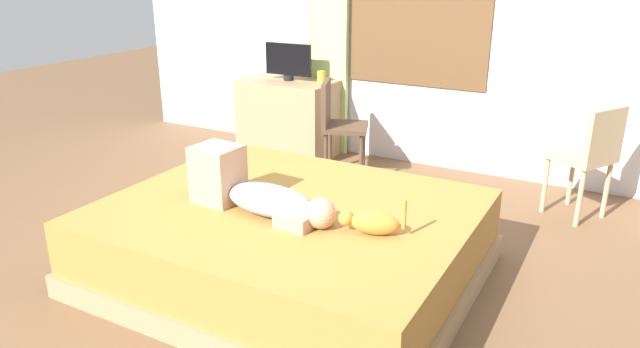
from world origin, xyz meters
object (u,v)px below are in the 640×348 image
Objects in this scene: cat at (372,222)px; chair_by_desk at (337,122)px; cup at (321,76)px; chair_spare at (590,154)px; bed at (290,241)px; person_lying at (256,192)px; tv_monitor at (288,61)px; desk at (289,118)px.

cat is 0.41× the size of chair_by_desk.
cup is 2.47m from chair_spare.
bed is 2.32m from chair_spare.
person_lying is at bearing -177.02° from cat.
tv_monitor is 0.91m from chair_by_desk.
tv_monitor is (-1.27, 2.06, 0.69)m from bed.
chair_spare is (1.46, 1.78, 0.28)m from bed.
chair_spare is (2.01, 0.08, 0.00)m from chair_by_desk.
cat is at bearing -57.93° from chair_by_desk.
desk is at bearing 117.44° from person_lying.
desk is 1.87× the size of tv_monitor.
cat is 2.89m from tv_monitor.
chair_by_desk reaches higher than bed.
tv_monitor is at bearing -162.85° from cup.
person_lying is 1.09× the size of chair_spare.
tv_monitor reaches higher than cup.
desk is at bearing 180.00° from tv_monitor.
cup is 0.11× the size of chair_by_desk.
cat is at bearing -11.32° from bed.
chair_spare is (0.88, 1.89, -0.02)m from cat.
desk is 1.05× the size of chair_spare.
bed is at bearing -71.97° from chair_by_desk.
tv_monitor reaches higher than desk.
tv_monitor is 0.56× the size of chair_by_desk.
chair_by_desk is at bearing -48.26° from cup.
chair_by_desk is at bearing -177.69° from chair_spare.
bed is 2.43m from cup.
person_lying is 2.50m from chair_spare.
chair_spare is at bearing 50.58° from bed.
cup is (-0.97, 2.16, 0.56)m from bed.
chair_spare reaches higher than cat.
cup is (0.31, 0.09, 0.42)m from desk.
chair_by_desk reaches higher than desk.
cup is at bearing 114.10° from bed.
tv_monitor is 0.56× the size of chair_spare.
desk is 1.05× the size of chair_by_desk.
desk reaches higher than cat.
person_lying reaches higher than cat.
bed is 2.52m from tv_monitor.
chair_by_desk is 2.01m from chair_spare.
bed is 2.51× the size of chair_spare.
cat is at bearing -114.85° from chair_spare.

